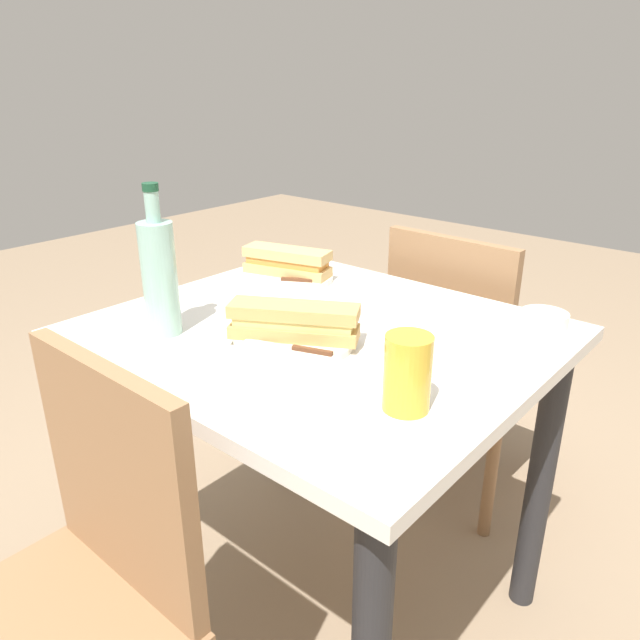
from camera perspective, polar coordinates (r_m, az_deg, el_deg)
name	(u,v)px	position (r m, az deg, el deg)	size (l,w,h in m)	color
ground_plane	(320,598)	(1.70, 0.00, -24.82)	(8.00, 8.00, 0.00)	#8C755B
dining_table	(320,387)	(1.32, 0.00, -6.34)	(0.90, 0.80, 0.75)	silver
chair_far	(73,596)	(1.10, -22.33, -22.99)	(0.40, 0.40, 0.86)	#936B47
chair_near	(461,353)	(1.81, 13.17, -3.10)	(0.41, 0.41, 0.86)	#936B47
plate_near	(287,277)	(1.57, -3.10, 4.11)	(0.24, 0.24, 0.01)	silver
baguette_sandwich_near	(287,261)	(1.55, -3.14, 5.56)	(0.24, 0.13, 0.07)	tan
knife_near	(282,279)	(1.51, -3.64, 3.89)	(0.16, 0.10, 0.01)	silver
plate_far	(294,340)	(1.19, -2.45, -1.95)	(0.24, 0.24, 0.01)	silver
baguette_sandwich_far	(294,321)	(1.17, -2.48, -0.10)	(0.25, 0.19, 0.07)	tan
knife_far	(293,348)	(1.13, -2.54, -2.64)	(0.17, 0.07, 0.01)	silver
water_bottle	(160,276)	(1.24, -14.95, 4.08)	(0.07, 0.07, 0.31)	#99C6B7
beer_glass	(408,373)	(0.95, 8.29, -5.00)	(0.08, 0.08, 0.13)	gold
olive_bowl	(544,319)	(1.35, 20.44, 0.08)	(0.10, 0.10, 0.03)	silver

